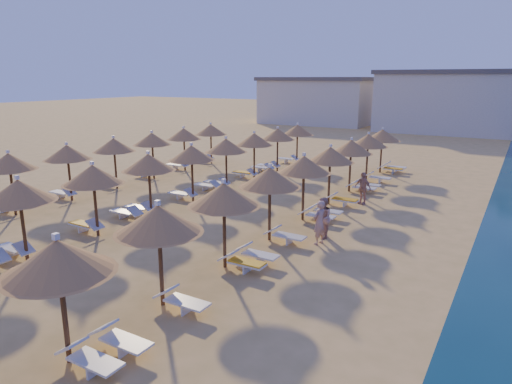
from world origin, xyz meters
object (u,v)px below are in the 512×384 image
Objects in this scene: parasol_row_west at (148,164)px; beachgoer_b at (323,218)px; beachgoer_c at (363,188)px; beachgoer_a at (319,222)px; parasol_row_east at (270,179)px.

parasol_row_west reaches higher than beachgoer_b.
beachgoer_a is at bearing -67.42° from beachgoer_c.
parasol_row_east is 2.76m from beachgoer_b.
beachgoer_c is at bearing -162.83° from beachgoer_a.
beachgoer_b is at bearing -68.43° from beachgoer_c.
parasol_row_west is 10.83m from beachgoer_c.
parasol_row_west is 8.40m from beachgoer_b.
beachgoer_b is at bearing 36.98° from parasol_row_east.
parasol_row_west is 20.21× the size of beachgoer_b.
beachgoer_b is (1.74, 1.31, -1.69)m from parasol_row_east.
beachgoer_a is at bearing 17.53° from parasol_row_east.
beachgoer_a is 6.66m from beachgoer_c.
beachgoer_b is (-0.15, 0.71, -0.04)m from beachgoer_a.
parasol_row_west is at bearing -105.56° from beachgoer_b.
beachgoer_a is at bearing 4.12° from parasol_row_west.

